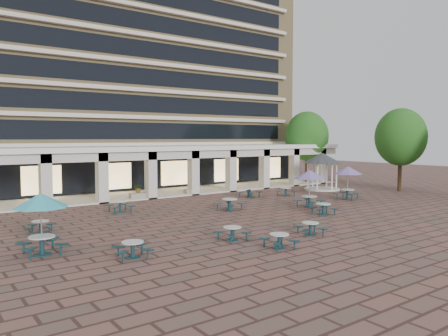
{
  "coord_description": "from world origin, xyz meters",
  "views": [
    {
      "loc": [
        -18.63,
        -20.75,
        5.15
      ],
      "look_at": [
        -1.34,
        3.0,
        3.1
      ],
      "focal_mm": 35.0,
      "sensor_mm": 36.0,
      "label": 1
    }
  ],
  "objects_px": {
    "picnic_table_2": "(310,227)",
    "picnic_table_1": "(232,232)",
    "planter_left": "(138,192)",
    "planter_right": "(192,189)",
    "picnic_table_0": "(133,248)",
    "gazebo": "(322,162)"
  },
  "relations": [
    {
      "from": "picnic_table_2",
      "to": "gazebo",
      "type": "bearing_deg",
      "value": 60.45
    },
    {
      "from": "gazebo",
      "to": "planter_right",
      "type": "xyz_separation_m",
      "value": [
        -12.17,
        4.7,
        -2.25
      ]
    },
    {
      "from": "picnic_table_2",
      "to": "planter_left",
      "type": "height_order",
      "value": "planter_left"
    },
    {
      "from": "picnic_table_0",
      "to": "planter_right",
      "type": "bearing_deg",
      "value": 63.42
    },
    {
      "from": "picnic_table_2",
      "to": "gazebo",
      "type": "distance_m",
      "value": 20.82
    },
    {
      "from": "picnic_table_0",
      "to": "picnic_table_1",
      "type": "relative_size",
      "value": 1.14
    },
    {
      "from": "picnic_table_0",
      "to": "gazebo",
      "type": "relative_size",
      "value": 0.47
    },
    {
      "from": "picnic_table_2",
      "to": "planter_left",
      "type": "xyz_separation_m",
      "value": [
        -1.54,
        17.9,
        0.17
      ]
    },
    {
      "from": "planter_left",
      "to": "planter_right",
      "type": "relative_size",
      "value": 1.0
    },
    {
      "from": "picnic_table_0",
      "to": "planter_right",
      "type": "distance_m",
      "value": 21.13
    },
    {
      "from": "picnic_table_2",
      "to": "picnic_table_1",
      "type": "bearing_deg",
      "value": -178.69
    },
    {
      "from": "picnic_table_0",
      "to": "picnic_table_2",
      "type": "height_order",
      "value": "picnic_table_0"
    },
    {
      "from": "picnic_table_1",
      "to": "planter_left",
      "type": "relative_size",
      "value": 1.06
    },
    {
      "from": "picnic_table_1",
      "to": "planter_right",
      "type": "distance_m",
      "value": 18.23
    },
    {
      "from": "planter_left",
      "to": "planter_right",
      "type": "distance_m",
      "value": 5.31
    },
    {
      "from": "gazebo",
      "to": "planter_left",
      "type": "bearing_deg",
      "value": 164.95
    },
    {
      "from": "planter_left",
      "to": "planter_right",
      "type": "height_order",
      "value": "planter_left"
    },
    {
      "from": "picnic_table_0",
      "to": "picnic_table_1",
      "type": "distance_m",
      "value": 5.38
    },
    {
      "from": "picnic_table_0",
      "to": "planter_left",
      "type": "height_order",
      "value": "planter_left"
    },
    {
      "from": "planter_right",
      "to": "picnic_table_0",
      "type": "bearing_deg",
      "value": -128.8
    },
    {
      "from": "picnic_table_2",
      "to": "gazebo",
      "type": "relative_size",
      "value": 0.47
    },
    {
      "from": "picnic_table_1",
      "to": "picnic_table_2",
      "type": "bearing_deg",
      "value": -21.77
    }
  ]
}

